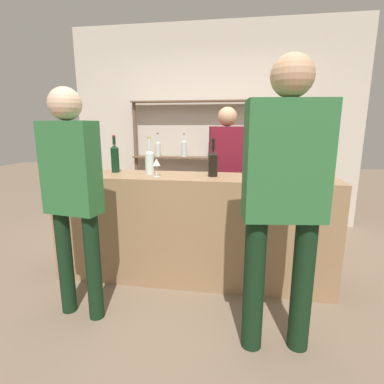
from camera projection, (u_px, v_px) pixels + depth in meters
name	position (u px, v px, depth m)	size (l,w,h in m)	color
ground_plane	(192.00, 277.00, 2.87)	(16.00, 16.00, 0.00)	#7A6651
bar_counter	(192.00, 228.00, 2.76)	(2.49, 0.51, 0.98)	#997551
back_wall	(212.00, 127.00, 4.35)	(4.09, 0.12, 2.80)	beige
back_shelf	(210.00, 143.00, 4.23)	(2.28, 0.18, 1.75)	brown
counter_bottle_0	(115.00, 158.00, 2.83)	(0.07, 0.07, 0.35)	black
counter_bottle_1	(150.00, 161.00, 2.73)	(0.08, 0.08, 0.33)	silver
counter_bottle_2	(213.00, 162.00, 2.60)	(0.08, 0.08, 0.33)	black
wine_glass	(156.00, 163.00, 2.59)	(0.07, 0.07, 0.16)	silver
server_behind_counter	(226.00, 166.00, 3.44)	(0.41, 0.24, 1.62)	black
customer_left	(72.00, 187.00, 2.10)	(0.42, 0.24, 1.67)	black
customer_right	(285.00, 189.00, 1.74)	(0.49, 0.27, 1.80)	black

